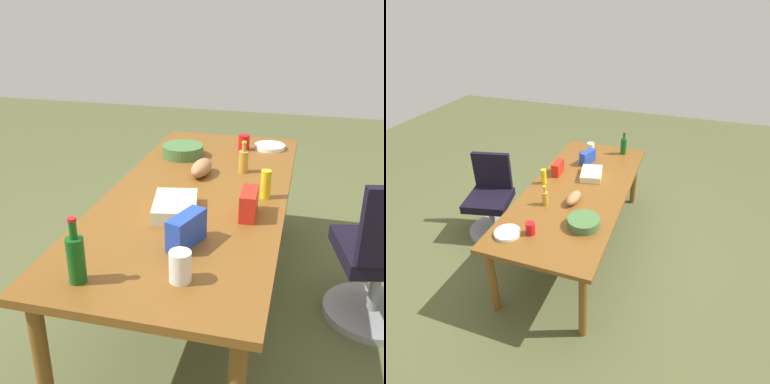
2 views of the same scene
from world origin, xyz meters
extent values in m
plane|color=#515731|center=(0.00, 0.00, 0.00)|extent=(10.00, 10.00, 0.00)
cube|color=brown|center=(0.00, 0.00, 0.72)|extent=(2.34, 1.00, 0.04)
cylinder|color=brown|center=(-1.08, -0.41, 0.35)|extent=(0.07, 0.07, 0.70)
cylinder|color=brown|center=(1.08, -0.41, 0.35)|extent=(0.07, 0.07, 0.70)
cylinder|color=brown|center=(-1.08, 0.41, 0.35)|extent=(0.07, 0.07, 0.70)
cylinder|color=brown|center=(1.08, 0.41, 0.35)|extent=(0.07, 0.07, 0.70)
cylinder|color=gray|center=(-0.11, 1.04, 0.03)|extent=(0.56, 0.56, 0.05)
cylinder|color=gray|center=(-0.11, 1.04, 0.25)|extent=(0.06, 0.06, 0.40)
cube|color=black|center=(-0.11, 1.04, 0.45)|extent=(0.57, 0.57, 0.09)
cube|color=black|center=(0.11, 1.09, 0.71)|extent=(0.15, 0.43, 0.44)
cylinder|color=gold|center=(-0.38, 0.20, 0.81)|extent=(0.07, 0.07, 0.14)
cylinder|color=gold|center=(-0.38, 0.20, 0.91)|extent=(0.03, 0.03, 0.05)
cylinder|color=gold|center=(-0.38, 0.20, 0.94)|extent=(0.04, 0.04, 0.01)
cylinder|color=#446B37|center=(-0.58, -0.25, 0.78)|extent=(0.34, 0.34, 0.08)
ellipsoid|color=#A37246|center=(-0.26, -0.04, 0.79)|extent=(0.25, 0.13, 0.10)
cylinder|color=red|center=(-0.83, 0.14, 0.80)|extent=(0.09, 0.09, 0.11)
cylinder|color=white|center=(0.88, 0.14, 0.81)|extent=(0.11, 0.11, 0.13)
cube|color=#2143B8|center=(0.60, 0.09, 0.82)|extent=(0.23, 0.15, 0.15)
cube|color=beige|center=(0.29, -0.05, 0.78)|extent=(0.36, 0.28, 0.07)
cylinder|color=white|center=(-0.90, 0.32, 0.76)|extent=(0.23, 0.23, 0.03)
cylinder|color=yellow|center=(-0.02, 0.38, 0.83)|extent=(0.06, 0.06, 0.16)
cube|color=red|center=(0.24, 0.32, 0.81)|extent=(0.20, 0.09, 0.14)
cylinder|color=#135116|center=(0.99, -0.25, 0.84)|extent=(0.09, 0.09, 0.19)
cylinder|color=#135116|center=(0.99, -0.25, 0.98)|extent=(0.04, 0.04, 0.08)
cylinder|color=red|center=(0.99, -0.25, 1.02)|extent=(0.05, 0.05, 0.01)
camera|label=1|loc=(2.41, 0.58, 1.82)|focal=44.31mm
camera|label=2|loc=(-2.75, -0.95, 2.48)|focal=30.71mm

